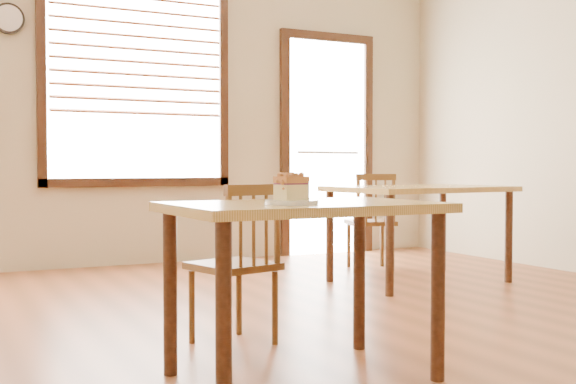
# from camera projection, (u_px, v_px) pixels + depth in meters

# --- Properties ---
(window_right) EXTENTS (1.76, 0.10, 1.96)m
(window_right) POSITION_uv_depth(u_px,v_px,m) (137.00, 67.00, 6.58)
(window_right) COLOR white
(window_right) RESTS_ON room_shell
(entry_door) EXTENTS (1.08, 0.06, 2.29)m
(entry_door) POSITION_uv_depth(u_px,v_px,m) (327.00, 139.00, 7.51)
(entry_door) COLOR white
(entry_door) RESTS_ON ground
(wall_clock) EXTENTS (0.26, 0.05, 0.26)m
(wall_clock) POSITION_uv_depth(u_px,v_px,m) (8.00, 18.00, 6.06)
(wall_clock) COLOR black
(wall_clock) RESTS_ON room_shell
(cafe_table_main) EXTENTS (1.12, 0.76, 0.75)m
(cafe_table_main) POSITION_uv_depth(u_px,v_px,m) (302.00, 228.00, 3.06)
(cafe_table_main) COLOR tan
(cafe_table_main) RESTS_ON ground
(cafe_chair_main) EXTENTS (0.45, 0.45, 0.82)m
(cafe_chair_main) POSITION_uv_depth(u_px,v_px,m) (237.00, 263.00, 3.63)
(cafe_chair_main) COLOR #573618
(cafe_chair_main) RESTS_ON ground
(cafe_table_second) EXTENTS (1.38, 0.97, 0.75)m
(cafe_table_second) POSITION_uv_depth(u_px,v_px,m) (419.00, 197.00, 5.62)
(cafe_table_second) COLOR tan
(cafe_table_second) RESTS_ON ground
(cafe_chair_second) EXTENTS (0.48, 0.48, 0.85)m
(cafe_chair_second) POSITION_uv_depth(u_px,v_px,m) (371.00, 221.00, 6.30)
(cafe_chair_second) COLOR #573618
(cafe_chair_second) RESTS_ON ground
(plate) EXTENTS (0.21, 0.21, 0.02)m
(plate) POSITION_uv_depth(u_px,v_px,m) (291.00, 202.00, 2.90)
(plate) COLOR white
(plate) RESTS_ON cafe_table_main
(cake_slice) EXTENTS (0.14, 0.11, 0.11)m
(cake_slice) POSITION_uv_depth(u_px,v_px,m) (291.00, 186.00, 2.90)
(cake_slice) COLOR #E3CF80
(cake_slice) RESTS_ON plate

